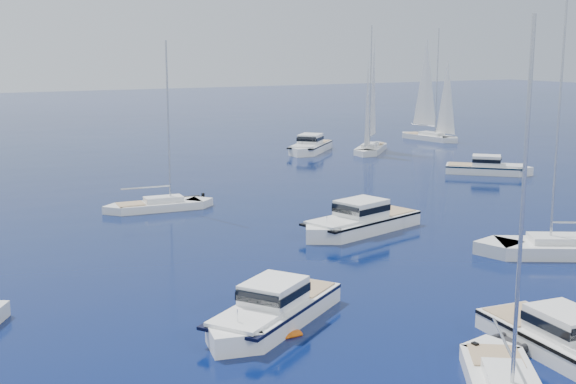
# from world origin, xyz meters

# --- Properties ---
(ground) EXTENTS (400.00, 400.00, 0.00)m
(ground) POSITION_xyz_m (0.00, 0.00, 0.00)
(ground) COLOR #08144D
(ground) RESTS_ON ground
(motor_cruiser_near) EXTENTS (3.77, 9.32, 2.38)m
(motor_cruiser_near) POSITION_xyz_m (-4.32, -3.69, 0.00)
(motor_cruiser_near) COLOR silver
(motor_cruiser_near) RESTS_ON ground
(motor_cruiser_left) EXTENTS (9.52, 7.53, 2.48)m
(motor_cruiser_left) POSITION_xyz_m (-12.83, 5.22, 0.00)
(motor_cruiser_left) COLOR white
(motor_cruiser_left) RESTS_ON ground
(motor_cruiser_centre) EXTENTS (10.85, 5.65, 2.73)m
(motor_cruiser_centre) POSITION_xyz_m (0.29, 17.48, 0.00)
(motor_cruiser_centre) COLOR white
(motor_cruiser_centre) RESTS_ON ground
(motor_cruiser_far_r) EXTENTS (8.22, 8.14, 2.33)m
(motor_cruiser_far_r) POSITION_xyz_m (24.75, 30.82, 0.00)
(motor_cruiser_far_r) COLOR white
(motor_cruiser_far_r) RESTS_ON ground
(motor_cruiser_distant) EXTENTS (9.75, 9.38, 2.72)m
(motor_cruiser_distant) POSITION_xyz_m (17.59, 52.83, 0.00)
(motor_cruiser_distant) COLOR white
(motor_cruiser_distant) RESTS_ON ground
(sailboat_mid_r) EXTENTS (11.84, 8.84, 17.57)m
(sailboat_mid_r) POSITION_xyz_m (7.91, 6.57, 0.00)
(sailboat_mid_r) COLOR silver
(sailboat_mid_r) RESTS_ON ground
(sailboat_centre) EXTENTS (9.12, 3.23, 13.12)m
(sailboat_centre) POSITION_xyz_m (-9.00, 30.63, 0.00)
(sailboat_centre) COLOR white
(sailboat_centre) RESTS_ON ground
(sailboat_sails_r) EXTENTS (4.08, 10.64, 15.24)m
(sailboat_sails_r) POSITION_xyz_m (37.92, 55.51, 0.00)
(sailboat_sails_r) COLOR white
(sailboat_sails_r) RESTS_ON ground
(sailboat_sails_far) EXTENTS (9.30, 9.18, 15.25)m
(sailboat_sails_far) POSITION_xyz_m (24.01, 49.42, 0.00)
(sailboat_sails_far) COLOR silver
(sailboat_sails_far) RESTS_ON ground
(tender_yellow) EXTENTS (4.40, 4.38, 0.95)m
(tender_yellow) POSITION_xyz_m (9.55, 8.33, 0.00)
(tender_yellow) COLOR yellow
(tender_yellow) RESTS_ON ground
(tender_grey_near) EXTENTS (3.69, 2.15, 0.95)m
(tender_grey_near) POSITION_xyz_m (-5.97, -2.09, 0.00)
(tender_grey_near) COLOR black
(tender_grey_near) RESTS_ON ground
(tender_grey_far) EXTENTS (4.27, 2.57, 0.95)m
(tender_grey_far) POSITION_xyz_m (-7.03, 31.81, 0.00)
(tender_grey_far) COLOR black
(tender_grey_far) RESTS_ON ground
(kayak_orange) EXTENTS (3.25, 0.64, 0.30)m
(kayak_orange) POSITION_xyz_m (-13.97, 3.56, 0.00)
(kayak_orange) COLOR #D5540A
(kayak_orange) RESTS_ON ground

